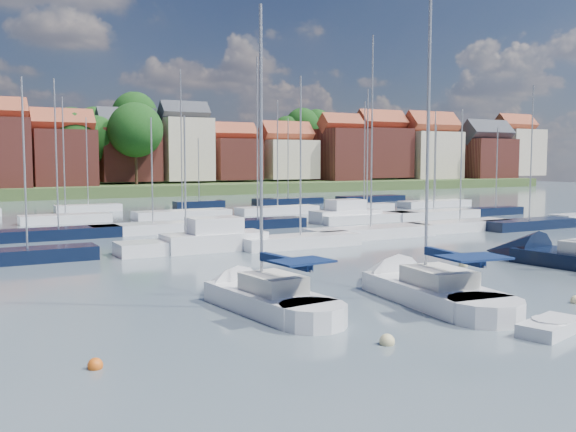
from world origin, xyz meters
TOP-DOWN VIEW (x-y plane):
  - ground at (0.00, 40.00)m, footprint 260.00×260.00m
  - sailboat_left at (-10.17, 3.67)m, footprint 3.57×9.97m
  - sailboat_centre at (-2.97, 1.97)m, footprint 4.25×11.45m
  - sailboat_navy at (10.25, 4.71)m, footprint 4.75×12.54m
  - tender at (-2.87, -5.28)m, footprint 3.09×2.04m
  - buoy_a at (-17.84, -1.40)m, footprint 0.46×0.46m
  - buoy_b at (-8.76, -3.55)m, footprint 0.53×0.53m
  - buoy_c at (-4.35, -1.65)m, footprint 0.45×0.45m
  - buoy_d at (2.16, -2.52)m, footprint 0.48×0.48m
  - buoy_e at (4.78, 6.92)m, footprint 0.52×0.52m
  - marina_field at (1.91, 35.15)m, footprint 79.62×41.41m
  - far_shore_town at (2.23, 132.67)m, footprint 212.46×90.00m

SIDE VIEW (x-z plane):
  - ground at x=0.00m, z-range 0.00..0.00m
  - buoy_a at x=-17.84m, z-range -0.23..0.23m
  - buoy_b at x=-8.76m, z-range -0.26..0.26m
  - buoy_c at x=-4.35m, z-range -0.23..0.23m
  - buoy_d at x=2.16m, z-range -0.24..0.24m
  - buoy_e at x=4.78m, z-range -0.26..0.26m
  - tender at x=-2.87m, z-range -0.07..0.54m
  - sailboat_navy at x=10.25m, z-range -8.10..8.81m
  - sailboat_centre at x=-2.97m, z-range -7.25..7.96m
  - sailboat_left at x=-10.17m, z-range -6.31..7.04m
  - marina_field at x=1.91m, z-range -7.53..8.40m
  - far_shore_town at x=2.23m, z-range -6.53..15.74m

